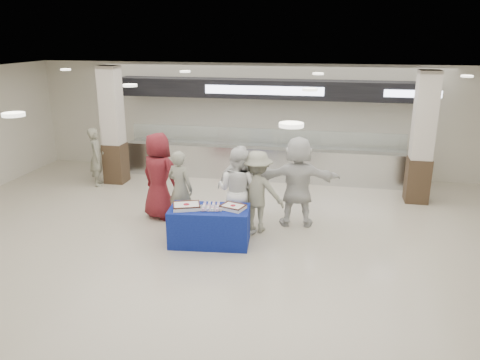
% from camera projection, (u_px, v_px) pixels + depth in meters
% --- Properties ---
extents(ground, '(14.00, 14.00, 0.00)m').
position_uv_depth(ground, '(219.00, 263.00, 8.51)').
color(ground, beige).
rests_on(ground, ground).
extents(serving_line, '(8.70, 0.85, 2.80)m').
position_uv_depth(serving_line, '(265.00, 139.00, 13.21)').
color(serving_line, silver).
rests_on(serving_line, ground).
extents(column_left, '(0.55, 0.55, 3.20)m').
position_uv_depth(column_left, '(113.00, 128.00, 12.74)').
color(column_left, '#322417').
rests_on(column_left, ground).
extents(column_right, '(0.55, 0.55, 3.20)m').
position_uv_depth(column_right, '(422.00, 141.00, 11.22)').
color(column_right, '#322417').
rests_on(column_right, ground).
extents(display_table, '(1.62, 0.94, 0.75)m').
position_uv_depth(display_table, '(210.00, 226.00, 9.21)').
color(display_table, navy).
rests_on(display_table, ground).
extents(sheet_cake_left, '(0.62, 0.55, 0.11)m').
position_uv_depth(sheet_cake_left, '(186.00, 206.00, 9.08)').
color(sheet_cake_left, white).
rests_on(sheet_cake_left, display_table).
extents(sheet_cake_right, '(0.52, 0.46, 0.09)m').
position_uv_depth(sheet_cake_right, '(233.00, 207.00, 9.05)').
color(sheet_cake_right, white).
rests_on(sheet_cake_right, display_table).
extents(cupcake_tray, '(0.50, 0.41, 0.07)m').
position_uv_depth(cupcake_tray, '(211.00, 207.00, 9.07)').
color(cupcake_tray, '#AEADB2').
rests_on(cupcake_tray, display_table).
extents(civilian_maroon, '(1.13, 0.96, 1.95)m').
position_uv_depth(civilian_maroon, '(159.00, 176.00, 10.38)').
color(civilian_maroon, maroon).
rests_on(civilian_maroon, ground).
extents(soldier_a, '(0.70, 0.56, 1.66)m').
position_uv_depth(soldier_a, '(180.00, 188.00, 10.01)').
color(soldier_a, gray).
rests_on(soldier_a, ground).
extents(chef_tall, '(1.04, 0.91, 1.81)m').
position_uv_depth(chef_tall, '(237.00, 190.00, 9.64)').
color(chef_tall, white).
rests_on(chef_tall, ground).
extents(chef_short, '(1.09, 0.58, 1.77)m').
position_uv_depth(chef_short, '(242.00, 186.00, 10.00)').
color(chef_short, white).
rests_on(chef_short, ground).
extents(soldier_b, '(1.17, 0.73, 1.73)m').
position_uv_depth(soldier_b, '(257.00, 192.00, 9.68)').
color(soldier_b, gray).
rests_on(soldier_b, ground).
extents(civilian_white, '(1.89, 0.81, 1.97)m').
position_uv_depth(civilian_white, '(298.00, 181.00, 9.96)').
color(civilian_white, silver).
rests_on(civilian_white, ground).
extents(soldier_bg, '(0.58, 0.68, 1.59)m').
position_uv_depth(soldier_bg, '(97.00, 157.00, 12.69)').
color(soldier_bg, gray).
rests_on(soldier_bg, ground).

